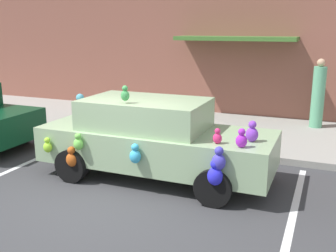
% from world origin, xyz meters
% --- Properties ---
extents(ground_plane, '(60.00, 60.00, 0.00)m').
position_xyz_m(ground_plane, '(0.00, 0.00, 0.00)').
color(ground_plane, '#38383A').
extents(sidewalk, '(24.00, 4.00, 0.15)m').
position_xyz_m(sidewalk, '(0.00, 5.00, 0.07)').
color(sidewalk, gray).
rests_on(sidewalk, ground).
extents(storefront_building, '(24.00, 1.25, 6.40)m').
position_xyz_m(storefront_building, '(0.01, 7.14, 3.19)').
color(storefront_building, brown).
rests_on(storefront_building, ground).
extents(parking_stripe_front, '(0.12, 3.60, 0.01)m').
position_xyz_m(parking_stripe_front, '(3.16, 1.00, 0.00)').
color(parking_stripe_front, silver).
rests_on(parking_stripe_front, ground).
extents(parking_stripe_rear, '(0.12, 3.60, 0.01)m').
position_xyz_m(parking_stripe_rear, '(-2.45, 1.00, 0.00)').
color(parking_stripe_rear, silver).
rests_on(parking_stripe_rear, ground).
extents(plush_covered_car, '(4.50, 1.97, 1.87)m').
position_xyz_m(plush_covered_car, '(0.43, 1.32, 0.79)').
color(plush_covered_car, '#93B185').
rests_on(plush_covered_car, ground).
extents(teddy_bear_on_sidewalk, '(0.35, 0.29, 0.67)m').
position_xyz_m(teddy_bear_on_sidewalk, '(0.05, 3.57, 0.46)').
color(teddy_bear_on_sidewalk, pink).
rests_on(teddy_bear_on_sidewalk, sidewalk).
extents(pedestrian_near_shopfront, '(0.35, 0.35, 1.90)m').
position_xyz_m(pedestrian_near_shopfront, '(3.23, 6.17, 1.04)').
color(pedestrian_near_shopfront, '#5EAC7F').
rests_on(pedestrian_near_shopfront, sidewalk).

